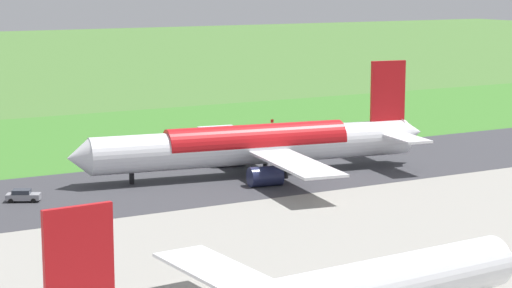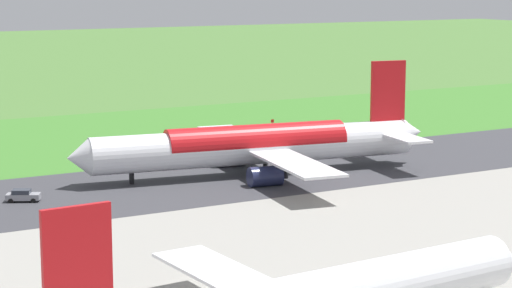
{
  "view_description": "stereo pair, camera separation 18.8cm",
  "coord_description": "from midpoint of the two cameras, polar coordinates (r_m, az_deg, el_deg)",
  "views": [
    {
      "loc": [
        74.26,
        117.55,
        27.81
      ],
      "look_at": [
        7.61,
        0.0,
        4.5
      ],
      "focal_mm": 67.31,
      "sensor_mm": 36.0,
      "label": 1
    },
    {
      "loc": [
        74.09,
        117.64,
        27.81
      ],
      "look_at": [
        7.61,
        0.0,
        4.5
      ],
      "focal_mm": 67.31,
      "sensor_mm": 36.0,
      "label": 2
    }
  ],
  "objects": [
    {
      "name": "service_car_followme",
      "position": [
        124.66,
        -13.73,
        -2.99
      ],
      "size": [
        4.56,
        3.52,
        1.62
      ],
      "color": "gray",
      "rests_on": "ground"
    },
    {
      "name": "ground_plane",
      "position": [
        141.79,
        2.64,
        -1.53
      ],
      "size": [
        800.0,
        800.0,
        0.0
      ],
      "primitive_type": "plane",
      "color": "#477233"
    },
    {
      "name": "grass_verge_foreground",
      "position": [
        169.69,
        -3.21,
        0.35
      ],
      "size": [
        600.0,
        80.0,
        0.04
      ],
      "primitive_type": "cube",
      "color": "#3C782B",
      "rests_on": "ground"
    },
    {
      "name": "runway_asphalt",
      "position": [
        141.78,
        2.64,
        -1.52
      ],
      "size": [
        600.0,
        28.48,
        0.06
      ],
      "primitive_type": "cube",
      "color": "#38383D",
      "rests_on": "ground"
    },
    {
      "name": "no_stopping_sign",
      "position": [
        173.47,
        0.93,
        1.11
      ],
      "size": [
        0.6,
        0.1,
        2.76
      ],
      "color": "slate",
      "rests_on": "ground"
    },
    {
      "name": "traffic_cone_orange",
      "position": [
        171.38,
        -0.08,
        0.54
      ],
      "size": [
        0.4,
        0.4,
        0.55
      ],
      "primitive_type": "cone",
      "color": "orange",
      "rests_on": "ground"
    },
    {
      "name": "airliner_main",
      "position": [
        137.28,
        0.11,
        -0.05
      ],
      "size": [
        54.03,
        44.4,
        15.88
      ],
      "color": "white",
      "rests_on": "ground"
    }
  ]
}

